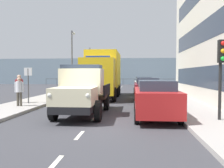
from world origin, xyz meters
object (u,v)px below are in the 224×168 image
at_px(lamp_post_far, 90,63).
at_px(pedestrian_couple_a, 19,86).
at_px(car_maroon_kerbside_1, 147,89).
at_px(car_white_kerbside_2, 143,85).
at_px(street_sign, 28,79).
at_px(car_grey_oppositeside_1, 94,83).
at_px(truck_vintage_cream, 82,91).
at_px(lamp_post_promenade, 72,55).
at_px(car_red_kerbside_near, 155,98).
at_px(pedestrian_with_bag, 19,89).
at_px(lorry_cargo_yellow, 103,73).
at_px(traffic_light_near, 221,62).
at_px(car_silver_oppositeside_0, 83,86).

bearing_deg(lamp_post_far, pedestrian_couple_a, 88.13).
xyz_separation_m(car_maroon_kerbside_1, car_white_kerbside_2, (0.00, -5.89, -0.00)).
bearing_deg(street_sign, car_grey_oppositeside_1, -99.45).
xyz_separation_m(truck_vintage_cream, car_white_kerbside_2, (-3.43, -12.13, -0.28)).
height_order(truck_vintage_cream, lamp_post_promenade, lamp_post_promenade).
relative_size(car_red_kerbside_near, lamp_post_promenade, 0.70).
xyz_separation_m(truck_vintage_cream, lamp_post_far, (4.14, -24.95, 2.51)).
height_order(car_red_kerbside_near, pedestrian_couple_a, pedestrian_couple_a).
relative_size(car_red_kerbside_near, car_maroon_kerbside_1, 1.02).
bearing_deg(pedestrian_with_bag, lorry_cargo_yellow, -121.53).
xyz_separation_m(truck_vintage_cream, lamp_post_promenade, (4.18, -14.37, 2.86)).
distance_m(car_grey_oppositeside_1, traffic_light_near, 19.21).
relative_size(car_red_kerbside_near, traffic_light_near, 1.44).
xyz_separation_m(car_red_kerbside_near, car_maroon_kerbside_1, (0.00, -6.50, -0.00)).
bearing_deg(street_sign, pedestrian_with_bag, 92.31).
bearing_deg(pedestrian_couple_a, street_sign, 169.75).
bearing_deg(car_white_kerbside_2, car_maroon_kerbside_1, 90.00).
height_order(car_red_kerbside_near, traffic_light_near, traffic_light_near).
height_order(car_maroon_kerbside_1, lamp_post_promenade, lamp_post_promenade).
distance_m(car_silver_oppositeside_0, street_sign, 6.92).
bearing_deg(car_grey_oppositeside_1, car_maroon_kerbside_1, 119.18).
bearing_deg(lamp_post_far, pedestrian_with_bag, 90.03).
height_order(car_white_kerbside_2, car_silver_oppositeside_0, same).
relative_size(car_maroon_kerbside_1, street_sign, 2.00).
bearing_deg(car_grey_oppositeside_1, traffic_light_near, 114.65).
bearing_deg(truck_vintage_cream, lorry_cargo_yellow, -89.48).
relative_size(car_silver_oppositeside_0, lamp_post_far, 0.77).
relative_size(car_white_kerbside_2, pedestrian_with_bag, 2.44).
relative_size(lorry_cargo_yellow, traffic_light_near, 2.56).
relative_size(pedestrian_couple_a, traffic_light_near, 0.56).
relative_size(car_white_kerbside_2, car_silver_oppositeside_0, 0.89).
bearing_deg(truck_vintage_cream, car_white_kerbside_2, -105.80).
relative_size(car_maroon_kerbside_1, car_white_kerbside_2, 1.12).
distance_m(truck_vintage_cream, street_sign, 5.39).
bearing_deg(truck_vintage_cream, car_silver_oppositeside_0, -78.22).
bearing_deg(lorry_cargo_yellow, car_white_kerbside_2, -135.15).
xyz_separation_m(car_red_kerbside_near, lamp_post_far, (7.57, -25.21, 2.79)).
xyz_separation_m(pedestrian_with_bag, lamp_post_far, (0.01, -22.93, 2.57)).
height_order(truck_vintage_cream, street_sign, truck_vintage_cream).
distance_m(pedestrian_couple_a, lamp_post_promenade, 11.28).
bearing_deg(car_red_kerbside_near, car_grey_oppositeside_1, -71.41).
bearing_deg(car_white_kerbside_2, lamp_post_far, -59.45).
xyz_separation_m(car_red_kerbside_near, pedestrian_couple_a, (8.27, -3.73, 0.32)).
xyz_separation_m(car_red_kerbside_near, pedestrian_with_bag, (7.56, -2.29, 0.22)).
bearing_deg(car_white_kerbside_2, lorry_cargo_yellow, 44.85).
bearing_deg(car_maroon_kerbside_1, car_red_kerbside_near, 90.00).
bearing_deg(lorry_cargo_yellow, car_silver_oppositeside_0, -32.46).
bearing_deg(traffic_light_near, car_white_kerbside_2, -79.51).
bearing_deg(car_grey_oppositeside_1, car_silver_oppositeside_0, 90.00).
xyz_separation_m(car_grey_oppositeside_1, lamp_post_promenade, (2.11, 1.71, 3.14)).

